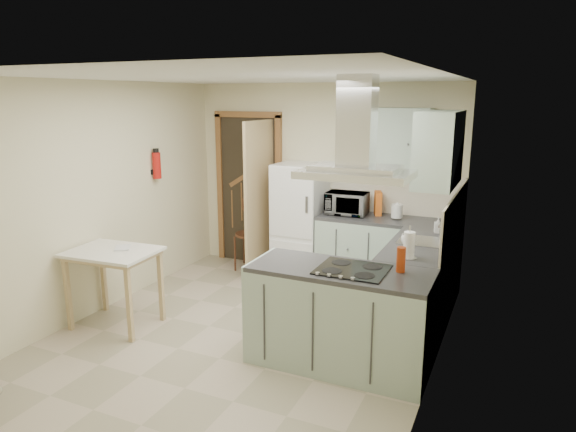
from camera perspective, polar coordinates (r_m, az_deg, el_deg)
The scene contains 27 objects.
floor at distance 5.30m, azimuth -4.49°, elevation -12.97°, with size 4.20×4.20×0.00m, color tan.
ceiling at distance 4.76m, azimuth -5.05°, elevation 15.13°, with size 4.20×4.20×0.00m, color silver.
back_wall at distance 6.76m, azimuth 3.95°, elevation 3.93°, with size 3.60×3.60×0.00m, color beige.
left_wall at distance 5.96m, azimuth -20.08°, elevation 1.89°, with size 4.20×4.20×0.00m, color beige.
right_wall at distance 4.32m, azimuth 16.60°, elevation -1.91°, with size 4.20×4.20×0.00m, color beige.
doorway at distance 7.22m, azimuth -4.37°, elevation 2.91°, with size 1.10×0.12×2.10m, color brown.
fridge at distance 6.66m, azimuth 1.36°, elevation -0.58°, with size 0.60×0.60×1.50m, color white.
counter_back at distance 6.46m, azimuth 8.39°, elevation -3.91°, with size 1.08×0.60×0.90m, color #9EB2A0.
counter_right at distance 5.66m, azimuth 14.69°, elevation -6.69°, with size 0.60×1.95×0.90m, color #9EB2A0.
splashback at distance 6.50m, azimuth 11.85°, elevation 2.41°, with size 1.68×0.02×0.50m, color beige.
wall_cabinet_back at distance 6.25m, azimuth 11.73°, elevation 8.48°, with size 0.85×0.35×0.70m, color #9EB2A0.
wall_cabinet_right at distance 5.07m, azimuth 16.46°, elevation 7.18°, with size 0.35×0.90×0.70m, color #9EB2A0.
peninsula at distance 4.59m, azimuth 5.79°, elevation -11.15°, with size 1.55×0.65×0.90m, color #9EB2A0.
hob at distance 4.39m, azimuth 7.17°, elevation -5.91°, with size 0.58×0.50×0.01m, color black.
extractor_hood at distance 4.20m, azimuth 7.49°, elevation 4.65°, with size 0.90×0.55×0.10m, color silver.
sink at distance 5.36m, azimuth 14.64°, elevation -2.71°, with size 0.45×0.40×0.01m, color silver.
fire_extinguisher at distance 6.54m, azimuth -14.38°, elevation 5.45°, with size 0.10×0.10×0.32m, color #B2140F.
drop_leaf_table at distance 5.62m, azimuth -18.64°, elevation -7.60°, with size 0.87×0.65×0.81m, color tan.
bentwood_chair at distance 7.06m, azimuth -4.14°, elevation -2.02°, with size 0.43×0.43×0.97m, color #472317.
microwave at distance 6.39m, azimuth 6.55°, elevation 1.40°, with size 0.50×0.34×0.28m, color black.
kettle at distance 6.24m, azimuth 12.02°, elevation 0.54°, with size 0.14×0.14×0.20m, color silver.
cereal_box at distance 6.42m, azimuth 9.96°, elevation 1.41°, with size 0.08×0.19×0.29m, color #D35C18.
soap_bottle at distance 5.73m, azimuth 16.34°, elevation -0.98°, with size 0.08×0.08×0.17m, color #B0B3BD.
paper_towel at distance 4.75m, azimuth 13.30°, elevation -3.12°, with size 0.10×0.10×0.26m, color white.
cup at distance 5.18m, azimuth 13.22°, elevation -2.61°, with size 0.14×0.14×0.11m, color silver.
red_bottle at distance 4.39m, azimuth 12.44°, elevation -4.76°, with size 0.08×0.08×0.21m, color #A3320E.
book at distance 5.53m, azimuth -18.70°, elevation -3.04°, with size 0.15×0.20×0.09m, color maroon.
Camera 1 is at (2.33, -4.15, 2.34)m, focal length 32.00 mm.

